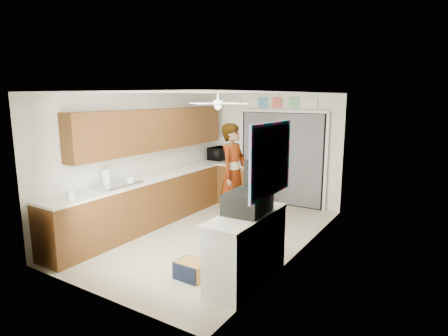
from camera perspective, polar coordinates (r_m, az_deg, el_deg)
The scene contains 39 objects.
floor at distance 6.84m, azimuth -1.80°, elevation -10.05°, with size 5.00×5.00×0.00m, color beige.
ceiling at distance 6.38m, azimuth -1.94°, elevation 11.40°, with size 5.00×5.00×0.00m, color white.
wall_back at distance 8.66m, azimuth 7.39°, elevation 2.87°, with size 3.20×3.20×0.00m, color white.
wall_front at distance 4.68m, azimuth -19.21°, elevation -4.48°, with size 3.20×3.20×0.00m, color white.
wall_left at distance 7.49m, azimuth -12.09°, elevation 1.48°, with size 5.00×5.00×0.00m, color white.
wall_right at distance 5.78m, azimuth 11.44°, elevation -1.25°, with size 5.00×5.00×0.00m, color white.
left_base_cabinets at distance 7.46m, azimuth -10.18°, elevation -4.78°, with size 0.60×4.80×0.90m, color brown.
left_countertop at distance 7.34m, azimuth -10.25°, elevation -1.26°, with size 0.62×4.80×0.04m, color white.
upper_cabinets at distance 7.46m, azimuth -10.30°, elevation 5.77°, with size 0.32×4.00×0.80m, color brown.
sink_basin at distance 6.65m, azimuth -16.04°, elevation -2.47°, with size 0.50×0.76×0.06m, color silver.
faucet at distance 6.77m, azimuth -17.16°, elevation -1.48°, with size 0.03×0.03×0.22m, color silver.
peninsula_base at distance 8.59m, azimuth 2.83°, elevation -2.55°, with size 1.00×0.60×0.90m, color brown.
peninsula_top at distance 8.49m, azimuth 2.86°, elevation 0.54°, with size 1.04×0.64×0.04m, color white.
back_opening_recess at distance 8.56m, azimuth 8.79°, elevation 1.39°, with size 2.00×0.06×2.10m, color black.
curtain_panel at distance 8.52m, azimuth 8.69°, elevation 1.35°, with size 1.90×0.03×2.05m, color slate.
door_trim_left at distance 8.98m, azimuth 2.73°, elevation 1.95°, with size 0.06×0.04×2.10m, color white.
door_trim_right at distance 8.19m, azimuth 15.27°, elevation 0.71°, with size 0.06×0.04×2.10m, color white.
door_trim_head at distance 8.42m, azimuth 8.92°, elevation 8.56°, with size 2.10×0.04×0.06m, color white.
header_frame_1 at distance 8.66m, azimuth 5.95°, elevation 9.88°, with size 0.22×0.02×0.22m, color #5097D5.
header_frame_2 at distance 8.51m, azimuth 8.10°, elevation 9.82°, with size 0.22×0.02×0.22m, color #DB5A52.
header_frame_3 at distance 8.35m, azimuth 10.64°, elevation 9.72°, with size 0.22×0.02×0.22m, color #6DC082.
header_frame_4 at distance 8.21m, azimuth 13.27°, elevation 9.61°, with size 0.22×0.02×0.22m, color silver.
route66_sign at distance 8.99m, azimuth 1.88°, elevation 9.97°, with size 0.22×0.02×0.26m, color silver.
right_counter_base at distance 5.07m, azimuth 3.45°, elevation -12.29°, with size 0.50×1.40×0.90m, color white.
right_counter_top at distance 4.90m, azimuth 3.41°, elevation -7.21°, with size 0.54×1.44×0.04m, color white.
abstract_painting at distance 4.80m, azimuth 7.17°, elevation 1.31°, with size 0.03×1.15×0.95m, color #E956CF.
ceiling_fan at distance 6.55m, azimuth -0.94°, elevation 9.82°, with size 1.14×1.14×0.24m, color white.
microwave at distance 9.00m, azimuth -0.65°, elevation 2.25°, with size 0.55×0.37×0.30m, color black.
cup at distance 6.76m, azimuth -14.08°, elevation -1.84°, with size 0.13×0.13×0.10m, color white.
jar_a at distance 5.93m, azimuth -22.39°, elevation -3.83°, with size 0.11×0.11×0.16m, color silver.
paper_towel_roll at distance 6.68m, azimuth -17.52°, elevation -1.36°, with size 0.13×0.13×0.29m, color white.
suitcase at distance 4.93m, azimuth 3.63°, elevation -5.20°, with size 0.48×0.64×0.28m, color black.
suitcase_rim at distance 4.96m, azimuth 3.61°, elevation -6.43°, with size 0.44×0.58×0.02m, color yellow.
suitcase_lid at distance 5.12m, azimuth 5.21°, elevation -1.74°, with size 0.42×0.03×0.50m, color black.
cardboard_box at distance 5.28m, azimuth -4.84°, elevation -15.22°, with size 0.39×0.29×0.25m, color #AA7535.
navy_crate at distance 5.30m, azimuth -5.04°, elevation -15.17°, with size 0.39×0.33×0.24m, color black.
cabinet_door_panel at distance 7.10m, azimuth 6.15°, elevation -6.71°, with size 0.40×0.03×0.60m, color brown.
man at distance 7.19m, azimuth 1.42°, elevation -0.91°, with size 0.71×0.47×1.94m, color white.
dog at distance 6.42m, azimuth 1.62°, elevation -9.30°, with size 0.25×0.58×0.45m, color black.
Camera 1 is at (3.56, -5.30, 2.44)m, focal length 30.00 mm.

